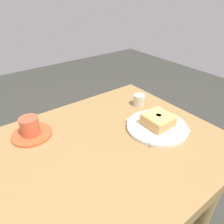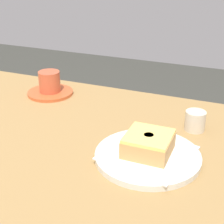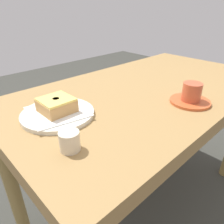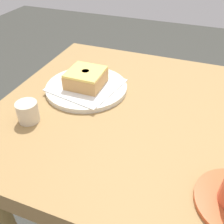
# 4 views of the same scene
# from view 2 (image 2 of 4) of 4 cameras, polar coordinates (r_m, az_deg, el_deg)

# --- Properties ---
(table) EXTENTS (1.26, 0.68, 0.71)m
(table) POSITION_cam_2_polar(r_m,az_deg,el_deg) (1.04, -17.11, -5.28)
(table) COLOR #9A7644
(table) RESTS_ON ground_plane
(plate_glazed_square) EXTENTS (0.24, 0.24, 0.01)m
(plate_glazed_square) POSITION_cam_2_polar(r_m,az_deg,el_deg) (0.77, 5.96, -7.32)
(plate_glazed_square) COLOR silver
(plate_glazed_square) RESTS_ON table
(napkin_glazed_square) EXTENTS (0.21, 0.21, 0.00)m
(napkin_glazed_square) POSITION_cam_2_polar(r_m,az_deg,el_deg) (0.77, 5.99, -6.79)
(napkin_glazed_square) COLOR white
(napkin_glazed_square) RESTS_ON plate_glazed_square
(donut_glazed_square) EXTENTS (0.10, 0.10, 0.04)m
(donut_glazed_square) POSITION_cam_2_polar(r_m,az_deg,el_deg) (0.76, 6.07, -5.25)
(donut_glazed_square) COLOR tan
(donut_glazed_square) RESTS_ON napkin_glazed_square
(coffee_cup) EXTENTS (0.15, 0.15, 0.08)m
(coffee_cup) POSITION_cam_2_polar(r_m,az_deg,el_deg) (1.13, -10.31, 4.33)
(coffee_cup) COLOR #C9572C
(coffee_cup) RESTS_ON table
(sugar_jar) EXTENTS (0.05, 0.05, 0.05)m
(sugar_jar) POSITION_cam_2_polar(r_m,az_deg,el_deg) (0.91, 13.68, -1.43)
(sugar_jar) COLOR beige
(sugar_jar) RESTS_ON table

